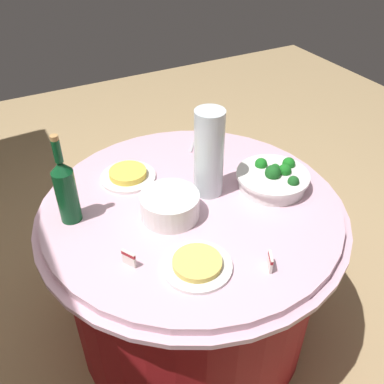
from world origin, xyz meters
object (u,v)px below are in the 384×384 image
object	(u,v)px
food_plate_fried_egg	(128,175)
plate_stack	(170,206)
decorative_fruit_vase	(209,158)
wine_bottle	(66,189)
label_placard_mid	(129,258)
serving_tongs	(198,144)
label_placard_front	(270,261)
food_plate_noodles	(197,264)
broccoli_bowl	(273,178)

from	to	relation	value
food_plate_fried_egg	plate_stack	bearing A→B (deg)	-170.25
plate_stack	decorative_fruit_vase	size ratio (longest dim) A/B	0.62
wine_bottle	label_placard_mid	world-z (taller)	wine_bottle
serving_tongs	food_plate_fried_egg	distance (m)	0.38
serving_tongs	label_placard_front	bearing A→B (deg)	168.22
plate_stack	food_plate_noodles	bearing A→B (deg)	172.75
food_plate_noodles	broccoli_bowl	bearing A→B (deg)	-62.67
decorative_fruit_vase	label_placard_mid	world-z (taller)	decorative_fruit_vase
food_plate_noodles	food_plate_fried_egg	size ratio (longest dim) A/B	1.00
plate_stack	food_plate_noodles	world-z (taller)	plate_stack
broccoli_bowl	label_placard_mid	distance (m)	0.66
decorative_fruit_vase	serving_tongs	xyz separation A→B (m)	(0.33, -0.13, -0.15)
plate_stack	broccoli_bowl	bearing A→B (deg)	-93.64
serving_tongs	label_placard_front	world-z (taller)	label_placard_front
food_plate_noodles	label_placard_mid	xyz separation A→B (m)	(0.11, 0.18, 0.02)
label_placard_front	food_plate_noodles	bearing A→B (deg)	61.54
broccoli_bowl	food_plate_fried_egg	xyz separation A→B (m)	(0.31, 0.48, -0.02)
plate_stack	decorative_fruit_vase	distance (m)	0.23
decorative_fruit_vase	food_plate_fried_egg	xyz separation A→B (m)	(0.22, 0.24, -0.14)
serving_tongs	food_plate_noodles	xyz separation A→B (m)	(-0.65, 0.36, 0.01)
decorative_fruit_vase	food_plate_noodles	distance (m)	0.42
label_placard_front	decorative_fruit_vase	bearing A→B (deg)	-3.55
plate_stack	label_placard_mid	bearing A→B (deg)	126.00
food_plate_fried_egg	label_placard_mid	size ratio (longest dim) A/B	4.00
serving_tongs	wine_bottle	bearing A→B (deg)	110.71
plate_stack	label_placard_front	xyz separation A→B (m)	(-0.37, -0.16, -0.01)
plate_stack	decorative_fruit_vase	bearing A→B (deg)	-71.78
broccoli_bowl	serving_tongs	size ratio (longest dim) A/B	1.82
broccoli_bowl	wine_bottle	bearing A→B (deg)	76.77
broccoli_bowl	decorative_fruit_vase	world-z (taller)	decorative_fruit_vase
broccoli_bowl	wine_bottle	size ratio (longest dim) A/B	0.83
wine_bottle	label_placard_front	bearing A→B (deg)	-137.35
decorative_fruit_vase	serving_tongs	bearing A→B (deg)	-21.99
label_placard_front	label_placard_mid	world-z (taller)	same
food_plate_fried_egg	wine_bottle	bearing A→B (deg)	117.69
food_plate_fried_egg	decorative_fruit_vase	bearing A→B (deg)	-133.18
food_plate_noodles	serving_tongs	bearing A→B (deg)	-28.52
decorative_fruit_vase	food_plate_noodles	bearing A→B (deg)	145.70
serving_tongs	food_plate_noodles	world-z (taller)	food_plate_noodles
wine_bottle	decorative_fruit_vase	world-z (taller)	decorative_fruit_vase
decorative_fruit_vase	serving_tongs	size ratio (longest dim) A/B	2.21
decorative_fruit_vase	label_placard_front	xyz separation A→B (m)	(-0.43, 0.03, -0.12)
wine_bottle	food_plate_noodles	xyz separation A→B (m)	(-0.41, -0.28, -0.12)
label_placard_front	label_placard_mid	bearing A→B (deg)	60.38
plate_stack	label_placard_mid	size ratio (longest dim) A/B	3.82
food_plate_noodles	plate_stack	bearing A→B (deg)	-7.25
broccoli_bowl	label_placard_front	xyz separation A→B (m)	(-0.34, 0.26, -0.01)
wine_bottle	decorative_fruit_vase	size ratio (longest dim) A/B	0.99
food_plate_fried_egg	food_plate_noodles	bearing A→B (deg)	-178.39
wine_bottle	food_plate_noodles	world-z (taller)	wine_bottle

